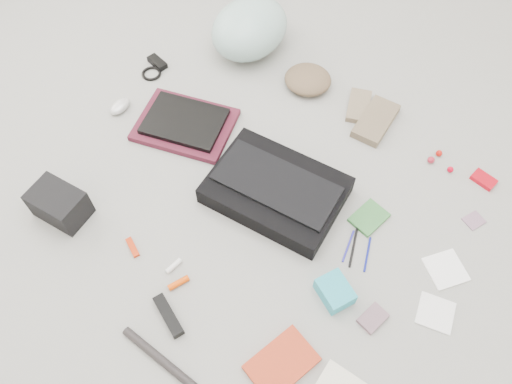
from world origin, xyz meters
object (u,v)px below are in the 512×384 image
Objects in this scene: bike_helmet at (250,28)px; camera_bag at (59,204)px; accordion_wallet at (335,291)px; messenger_bag at (276,190)px; book_red at (282,363)px; laptop at (185,121)px.

bike_helmet reaches higher than camera_bag.
accordion_wallet is (0.93, -0.75, -0.08)m from bike_helmet.
messenger_bag reaches higher than accordion_wallet.
accordion_wallet is at bearing 11.81° from camera_bag.
bike_helmet is 1.39m from book_red.
messenger_bag is at bearing 35.35° from camera_bag.
camera_bag is 0.99m from accordion_wallet.
laptop is 2.66× the size of accordion_wallet.
laptop is at bearing 74.62° from camera_bag.
laptop is 0.99m from book_red.
messenger_bag is at bearing -45.34° from bike_helmet.
accordion_wallet is at bearing -34.01° from laptop.
book_red is (0.85, -0.51, -0.03)m from laptop.
camera_bag reaches higher than accordion_wallet.
bike_helmet is 2.04× the size of camera_bag.
book_red is 0.28m from accordion_wallet.
book_red is (0.37, -0.47, -0.03)m from messenger_bag.
bike_helmet reaches higher than book_red.
camera_bag is (-0.07, -0.56, 0.02)m from laptop.
bike_helmet is (-0.56, 0.56, 0.07)m from messenger_bag.
accordion_wallet reaches higher than laptop.
messenger_bag is 4.09× the size of accordion_wallet.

